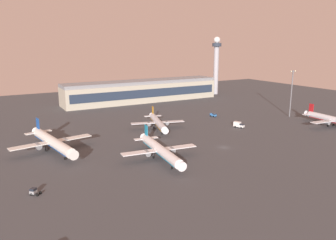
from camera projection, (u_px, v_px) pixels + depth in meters
ground_plane at (224, 147)px, 143.95m from camera, size 416.00×416.00×0.00m
terminal_building at (142, 91)px, 256.68m from camera, size 122.56×22.40×16.40m
control_tower at (216, 62)px, 289.12m from camera, size 8.00×8.00×49.84m
airplane_mid_apron at (334, 120)px, 177.93m from camera, size 30.97×39.75×10.19m
airplane_taxiway_distant at (160, 150)px, 128.63m from camera, size 30.81×39.50×10.13m
airplane_near_gate at (52, 142)px, 137.63m from camera, size 34.26×43.83×11.27m
airplane_far_stand at (158, 122)px, 174.37m from camera, size 28.25×35.96×9.41m
pushback_tug at (34, 191)px, 98.99m from camera, size 3.47×3.42×2.05m
maintenance_van at (213, 115)px, 204.16m from camera, size 2.63×4.41×2.25m
catering_truck at (239, 125)px, 177.75m from camera, size 4.47×6.12×3.05m
apron_light_east at (292, 91)px, 200.34m from camera, size 4.80×0.90×28.58m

